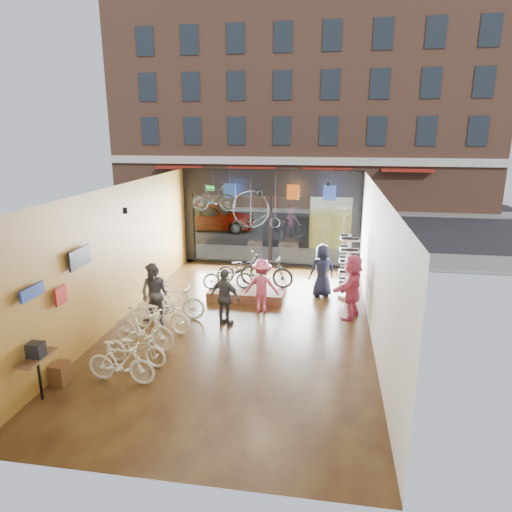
% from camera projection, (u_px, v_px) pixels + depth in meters
% --- Properties ---
extents(ground_plane, '(7.00, 12.00, 0.04)m').
position_uv_depth(ground_plane, '(242.00, 325.00, 12.76)').
color(ground_plane, black).
rests_on(ground_plane, ground).
extents(ceiling, '(7.00, 12.00, 0.04)m').
position_uv_depth(ceiling, '(241.00, 188.00, 11.74)').
color(ceiling, black).
rests_on(ceiling, ground).
extents(wall_left, '(0.04, 12.00, 3.80)m').
position_uv_depth(wall_left, '(119.00, 254.00, 12.80)').
color(wall_left, olive).
rests_on(wall_left, ground).
extents(wall_right, '(0.04, 12.00, 3.80)m').
position_uv_depth(wall_right, '(376.00, 265.00, 11.71)').
color(wall_right, beige).
rests_on(wall_right, ground).
extents(wall_back, '(7.00, 0.04, 3.80)m').
position_uv_depth(wall_back, '(162.00, 372.00, 6.53)').
color(wall_back, beige).
rests_on(wall_back, ground).
extents(storefront, '(7.00, 0.26, 3.80)m').
position_uv_depth(storefront, '(271.00, 218.00, 17.96)').
color(storefront, black).
rests_on(storefront, ground).
extents(exit_sign, '(0.35, 0.06, 0.18)m').
position_uv_depth(exit_sign, '(210.00, 188.00, 17.91)').
color(exit_sign, '#198C26').
rests_on(exit_sign, storefront).
extents(street_road, '(30.00, 18.00, 0.02)m').
position_uv_depth(street_road, '(290.00, 222.00, 27.03)').
color(street_road, black).
rests_on(street_road, ground).
extents(sidewalk_near, '(30.00, 2.40, 0.12)m').
position_uv_depth(sidewalk_near, '(274.00, 255.00, 19.59)').
color(sidewalk_near, slate).
rests_on(sidewalk_near, ground).
extents(sidewalk_far, '(30.00, 2.00, 0.12)m').
position_uv_depth(sidewalk_far, '(295.00, 210.00, 30.82)').
color(sidewalk_far, slate).
rests_on(sidewalk_far, ground).
extents(opposite_building, '(26.00, 5.00, 14.00)m').
position_uv_depth(opposite_building, '(301.00, 104.00, 31.35)').
color(opposite_building, brown).
rests_on(opposite_building, ground).
extents(street_car, '(4.63, 1.86, 1.58)m').
position_uv_depth(street_car, '(212.00, 216.00, 24.58)').
color(street_car, gray).
rests_on(street_car, street_road).
extents(box_truck, '(1.98, 5.95, 2.34)m').
position_uv_depth(box_truck, '(331.00, 216.00, 22.54)').
color(box_truck, silver).
rests_on(box_truck, street_road).
extents(floor_bike_1, '(1.57, 0.52, 0.93)m').
position_uv_depth(floor_bike_1, '(121.00, 362.00, 9.72)').
color(floor_bike_1, beige).
rests_on(floor_bike_1, ground_plane).
extents(floor_bike_2, '(1.62, 0.76, 0.82)m').
position_uv_depth(floor_bike_2, '(135.00, 348.00, 10.50)').
color(floor_bike_2, beige).
rests_on(floor_bike_2, ground_plane).
extents(floor_bike_3, '(1.84, 0.89, 1.07)m').
position_uv_depth(floor_bike_3, '(143.00, 328.00, 11.25)').
color(floor_bike_3, beige).
rests_on(floor_bike_3, ground_plane).
extents(floor_bike_4, '(1.93, 1.05, 0.96)m').
position_uv_depth(floor_bike_4, '(161.00, 314.00, 12.23)').
color(floor_bike_4, beige).
rests_on(floor_bike_4, ground_plane).
extents(floor_bike_5, '(1.73, 0.58, 1.03)m').
position_uv_depth(floor_bike_5, '(175.00, 302.00, 13.04)').
color(floor_bike_5, beige).
rests_on(floor_bike_5, ground_plane).
extents(display_platform, '(2.40, 1.80, 0.30)m').
position_uv_depth(display_platform, '(248.00, 290.00, 15.03)').
color(display_platform, '#4F2A1B').
rests_on(display_platform, ground_plane).
extents(display_bike_left, '(1.69, 0.92, 0.84)m').
position_uv_depth(display_bike_left, '(228.00, 277.00, 14.61)').
color(display_bike_left, black).
rests_on(display_bike_left, display_platform).
extents(display_bike_mid, '(1.83, 0.72, 1.07)m').
position_uv_depth(display_bike_mid, '(266.00, 271.00, 14.78)').
color(display_bike_mid, black).
rests_on(display_bike_mid, display_platform).
extents(display_bike_right, '(1.88, 1.54, 0.96)m').
position_uv_depth(display_bike_right, '(242.00, 268.00, 15.35)').
color(display_bike_right, black).
rests_on(display_bike_right, display_platform).
extents(customer_1, '(0.97, 0.83, 1.75)m').
position_uv_depth(customer_1, '(155.00, 294.00, 12.60)').
color(customer_1, '#3F3F44').
rests_on(customer_1, ground_plane).
extents(customer_2, '(1.03, 0.74, 1.62)m').
position_uv_depth(customer_2, '(225.00, 297.00, 12.54)').
color(customer_2, '#3F3F44').
rests_on(customer_2, ground_plane).
extents(customer_3, '(1.07, 0.65, 1.61)m').
position_uv_depth(customer_3, '(262.00, 286.00, 13.49)').
color(customer_3, '#CC4C72').
rests_on(customer_3, ground_plane).
extents(customer_4, '(1.00, 0.84, 1.74)m').
position_uv_depth(customer_4, '(322.00, 270.00, 14.74)').
color(customer_4, '#161C33').
rests_on(customer_4, ground_plane).
extents(customer_5, '(1.16, 1.83, 1.89)m').
position_uv_depth(customer_5, '(352.00, 286.00, 13.03)').
color(customer_5, '#CC4C72').
rests_on(customer_5, ground_plane).
extents(sunglasses_rack, '(0.66, 0.57, 2.08)m').
position_uv_depth(sunglasses_rack, '(348.00, 267.00, 14.57)').
color(sunglasses_rack, white).
rests_on(sunglasses_rack, ground_plane).
extents(wall_merch, '(0.40, 2.40, 2.60)m').
position_uv_depth(wall_merch, '(53.00, 324.00, 9.61)').
color(wall_merch, navy).
rests_on(wall_merch, wall_left).
extents(penny_farthing, '(1.67, 0.06, 1.34)m').
position_uv_depth(penny_farthing, '(258.00, 211.00, 16.16)').
color(penny_farthing, black).
rests_on(penny_farthing, ceiling).
extents(hung_bike, '(1.63, 0.65, 0.95)m').
position_uv_depth(hung_bike, '(213.00, 198.00, 16.26)').
color(hung_bike, black).
rests_on(hung_bike, ceiling).
extents(jersey_left, '(0.45, 0.03, 0.55)m').
position_uv_depth(jersey_left, '(230.00, 191.00, 17.12)').
color(jersey_left, '#1E3F99').
rests_on(jersey_left, ceiling).
extents(jersey_mid, '(0.45, 0.03, 0.55)m').
position_uv_depth(jersey_mid, '(293.00, 192.00, 16.75)').
color(jersey_mid, '#CC5919').
rests_on(jersey_mid, ceiling).
extents(jersey_right, '(0.45, 0.03, 0.55)m').
position_uv_depth(jersey_right, '(330.00, 193.00, 16.54)').
color(jersey_right, '#1E3F99').
rests_on(jersey_right, ceiling).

